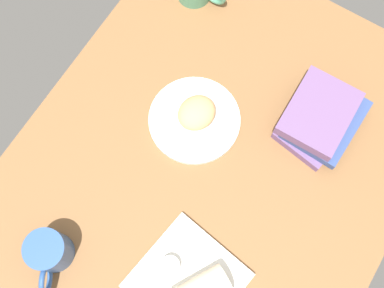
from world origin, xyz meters
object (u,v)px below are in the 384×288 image
Objects in this scene: scone_pastry at (197,113)px; sauce_cup at (170,266)px; coffee_mug at (49,253)px; round_plate at (194,120)px; square_plate at (187,280)px; book_stack at (321,118)px.

sauce_cup is (-33.92, -14.00, -0.89)cm from scone_pastry.
round_plate is at bearing -12.57° from coffee_mug.
square_plate is 1.62× the size of coffee_mug.
sauce_cup is 50.11cm from book_stack.
square_plate is (-34.50, -18.87, -3.15)cm from scone_pastry.
scone_pastry is 46.85cm from coffee_mug.
book_stack is (48.54, -12.36, 1.16)cm from sauce_cup.
book_stack is at bearing -8.68° from square_plate.
book_stack is at bearing -59.63° from round_plate.
scone_pastry is at bearing -12.43° from coffee_mug.
coffee_mug is at bearing 167.43° from round_plate.
sauce_cup is at bearing -63.87° from coffee_mug.
scone_pastry reaches higher than round_plate.
book_stack is at bearing -60.99° from scone_pastry.
coffee_mug is at bearing 111.21° from square_plate.
square_plate reaches higher than round_plate.
scone_pastry is 0.44× the size of book_stack.
book_stack is (15.49, -26.44, 3.52)cm from round_plate.
sauce_cup is at bearing -156.93° from round_plate.
round_plate is 1.05× the size of square_plate.
square_plate is 49.81cm from book_stack.
book_stack is at bearing -31.12° from coffee_mug.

